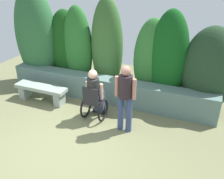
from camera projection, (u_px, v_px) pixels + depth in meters
ground_plane at (68, 145)px, 5.39m from camera, size 10.27×10.27×0.00m
stone_retaining_wall at (106, 90)px, 7.00m from camera, size 5.97×0.44×0.70m
hedge_backdrop at (107, 51)px, 7.11m from camera, size 6.53×1.12×3.05m
stone_bench at (41, 91)px, 7.01m from camera, size 1.55×0.38×0.47m
person_in_wheelchair at (95, 96)px, 6.09m from camera, size 0.53×0.66×1.33m
person_standing_companion at (125, 95)px, 5.47m from camera, size 0.49×0.30×1.62m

